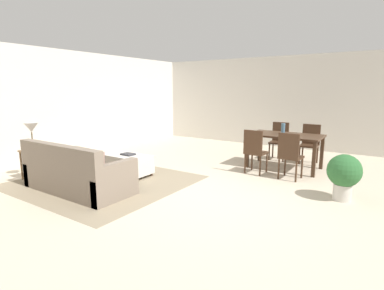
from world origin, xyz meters
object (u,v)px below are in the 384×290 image
object	(u,v)px
vase_centerpiece	(283,129)
book_on_ottoman	(128,154)
dining_table	(285,139)
table_lamp	(31,129)
dining_chair_near_right	(290,153)
dining_chair_far_right	(310,141)
couch	(76,174)
dining_chair_far_left	(279,139)
potted_plant	(344,173)
ottoman_table	(125,163)
side_table	(34,156)
dining_chair_near_left	(255,149)

from	to	relation	value
vase_centerpiece	book_on_ottoman	xyz separation A→B (m)	(-2.43, -2.31, -0.45)
vase_centerpiece	dining_table	bearing A→B (deg)	13.74
table_lamp	dining_chair_near_right	bearing A→B (deg)	33.17
dining_table	dining_chair_far_right	xyz separation A→B (m)	(0.36, 0.81, -0.14)
couch	dining_chair_far_left	bearing A→B (deg)	64.25
dining_chair_near_right	potted_plant	bearing A→B (deg)	-31.78
couch	ottoman_table	bearing A→B (deg)	93.45
dining_chair_far_right	potted_plant	size ratio (longest dim) A/B	1.25
dining_chair_far_left	dining_chair_far_right	world-z (taller)	same
table_lamp	dining_chair_far_right	size ratio (longest dim) A/B	0.57
dining_chair_near_right	potted_plant	xyz separation A→B (m)	(1.03, -0.64, -0.08)
book_on_ottoman	dining_chair_far_left	bearing A→B (deg)	56.52
dining_table	dining_chair_near_right	size ratio (longest dim) A/B	1.68
side_table	table_lamp	world-z (taller)	table_lamp
couch	ottoman_table	distance (m)	1.20
book_on_ottoman	dining_chair_near_left	bearing A→B (deg)	35.97
couch	dining_chair_far_left	size ratio (longest dim) A/B	2.17
side_table	dining_chair_near_right	world-z (taller)	dining_chair_near_right
side_table	table_lamp	distance (m)	0.53
dining_chair_far_right	table_lamp	bearing A→B (deg)	-133.73
dining_chair_far_left	potted_plant	distance (m)	2.90
ottoman_table	dining_chair_near_right	world-z (taller)	dining_chair_near_right
couch	dining_chair_near_right	bearing A→B (deg)	43.57
dining_chair_near_right	vase_centerpiece	xyz separation A→B (m)	(-0.40, 0.81, 0.36)
dining_chair_near_right	ottoman_table	bearing A→B (deg)	-152.67
couch	dining_table	size ratio (longest dim) A/B	1.30
table_lamp	potted_plant	size ratio (longest dim) A/B	0.71
dining_chair_far_left	dining_chair_near_right	bearing A→B (deg)	-66.01
ottoman_table	dining_table	distance (m)	3.49
dining_chair_near_left	dining_chair_far_left	size ratio (longest dim) A/B	1.00
couch	dining_chair_near_right	distance (m)	3.93
dining_chair_far_right	couch	bearing A→B (deg)	-123.32
dining_table	dining_chair_near_left	distance (m)	0.89
table_lamp	dining_chair_far_right	bearing A→B (deg)	46.27
dining_chair_far_right	book_on_ottoman	bearing A→B (deg)	-132.17
table_lamp	book_on_ottoman	distance (m)	1.88
dining_chair_near_left	potted_plant	size ratio (longest dim) A/B	1.25
couch	dining_table	xyz separation A→B (m)	(2.49, 3.53, 0.37)
side_table	dining_chair_far_left	world-z (taller)	dining_chair_far_left
ottoman_table	dining_chair_near_right	bearing A→B (deg)	27.33
side_table	dining_chair_near_left	world-z (taller)	dining_chair_near_left
ottoman_table	potted_plant	xyz separation A→B (m)	(3.95, 0.87, 0.20)
potted_plant	couch	bearing A→B (deg)	-151.94
table_lamp	dining_chair_near_right	world-z (taller)	table_lamp
ottoman_table	potted_plant	distance (m)	4.05
ottoman_table	dining_chair_near_left	size ratio (longest dim) A/B	1.26
dining_chair_near_left	dining_chair_far_left	bearing A→B (deg)	90.46
dining_table	dining_chair_far_left	size ratio (longest dim) A/B	1.68
dining_chair_near_left	couch	bearing A→B (deg)	-127.78
ottoman_table	dining_chair_near_left	distance (m)	2.69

